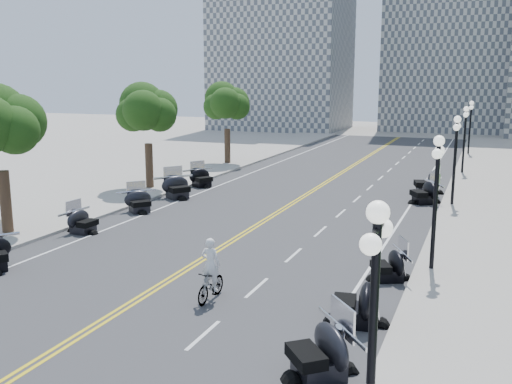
% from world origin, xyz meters
% --- Properties ---
extents(ground, '(160.00, 160.00, 0.00)m').
position_xyz_m(ground, '(0.00, 0.00, 0.00)').
color(ground, gray).
extents(road, '(16.00, 90.00, 0.01)m').
position_xyz_m(road, '(0.00, 10.00, 0.00)').
color(road, '#333335').
rests_on(road, ground).
extents(centerline_yellow_a, '(0.12, 90.00, 0.00)m').
position_xyz_m(centerline_yellow_a, '(-0.12, 10.00, 0.01)').
color(centerline_yellow_a, yellow).
rests_on(centerline_yellow_a, road).
extents(centerline_yellow_b, '(0.12, 90.00, 0.00)m').
position_xyz_m(centerline_yellow_b, '(0.12, 10.00, 0.01)').
color(centerline_yellow_b, yellow).
rests_on(centerline_yellow_b, road).
extents(edge_line_north, '(0.12, 90.00, 0.00)m').
position_xyz_m(edge_line_north, '(6.40, 10.00, 0.01)').
color(edge_line_north, white).
rests_on(edge_line_north, road).
extents(edge_line_south, '(0.12, 90.00, 0.00)m').
position_xyz_m(edge_line_south, '(-6.40, 10.00, 0.01)').
color(edge_line_south, white).
rests_on(edge_line_south, road).
extents(lane_dash_5, '(0.12, 2.00, 0.00)m').
position_xyz_m(lane_dash_5, '(3.20, -4.00, 0.01)').
color(lane_dash_5, white).
rests_on(lane_dash_5, road).
extents(lane_dash_6, '(0.12, 2.00, 0.00)m').
position_xyz_m(lane_dash_6, '(3.20, 0.00, 0.01)').
color(lane_dash_6, white).
rests_on(lane_dash_6, road).
extents(lane_dash_7, '(0.12, 2.00, 0.00)m').
position_xyz_m(lane_dash_7, '(3.20, 4.00, 0.01)').
color(lane_dash_7, white).
rests_on(lane_dash_7, road).
extents(lane_dash_8, '(0.12, 2.00, 0.00)m').
position_xyz_m(lane_dash_8, '(3.20, 8.00, 0.01)').
color(lane_dash_8, white).
rests_on(lane_dash_8, road).
extents(lane_dash_9, '(0.12, 2.00, 0.00)m').
position_xyz_m(lane_dash_9, '(3.20, 12.00, 0.01)').
color(lane_dash_9, white).
rests_on(lane_dash_9, road).
extents(lane_dash_10, '(0.12, 2.00, 0.00)m').
position_xyz_m(lane_dash_10, '(3.20, 16.00, 0.01)').
color(lane_dash_10, white).
rests_on(lane_dash_10, road).
extents(lane_dash_11, '(0.12, 2.00, 0.00)m').
position_xyz_m(lane_dash_11, '(3.20, 20.00, 0.01)').
color(lane_dash_11, white).
rests_on(lane_dash_11, road).
extents(lane_dash_12, '(0.12, 2.00, 0.00)m').
position_xyz_m(lane_dash_12, '(3.20, 24.00, 0.01)').
color(lane_dash_12, white).
rests_on(lane_dash_12, road).
extents(lane_dash_13, '(0.12, 2.00, 0.00)m').
position_xyz_m(lane_dash_13, '(3.20, 28.00, 0.01)').
color(lane_dash_13, white).
rests_on(lane_dash_13, road).
extents(lane_dash_14, '(0.12, 2.00, 0.00)m').
position_xyz_m(lane_dash_14, '(3.20, 32.00, 0.01)').
color(lane_dash_14, white).
rests_on(lane_dash_14, road).
extents(lane_dash_15, '(0.12, 2.00, 0.00)m').
position_xyz_m(lane_dash_15, '(3.20, 36.00, 0.01)').
color(lane_dash_15, white).
rests_on(lane_dash_15, road).
extents(lane_dash_16, '(0.12, 2.00, 0.00)m').
position_xyz_m(lane_dash_16, '(3.20, 40.00, 0.01)').
color(lane_dash_16, white).
rests_on(lane_dash_16, road).
extents(lane_dash_17, '(0.12, 2.00, 0.00)m').
position_xyz_m(lane_dash_17, '(3.20, 44.00, 0.01)').
color(lane_dash_17, white).
rests_on(lane_dash_17, road).
extents(lane_dash_18, '(0.12, 2.00, 0.00)m').
position_xyz_m(lane_dash_18, '(3.20, 48.00, 0.01)').
color(lane_dash_18, white).
rests_on(lane_dash_18, road).
extents(lane_dash_19, '(0.12, 2.00, 0.00)m').
position_xyz_m(lane_dash_19, '(3.20, 52.00, 0.01)').
color(lane_dash_19, white).
rests_on(lane_dash_19, road).
extents(sidewalk_north, '(5.00, 90.00, 0.15)m').
position_xyz_m(sidewalk_north, '(10.50, 10.00, 0.07)').
color(sidewalk_north, '#9E9991').
rests_on(sidewalk_north, ground).
extents(sidewalk_south, '(5.00, 90.00, 0.15)m').
position_xyz_m(sidewalk_south, '(-10.50, 10.00, 0.07)').
color(sidewalk_south, '#9E9991').
rests_on(sidewalk_south, ground).
extents(distant_block_a, '(18.00, 14.00, 26.00)m').
position_xyz_m(distant_block_a, '(-18.00, 62.00, 13.00)').
color(distant_block_a, gray).
rests_on(distant_block_a, ground).
extents(distant_block_b, '(16.00, 12.00, 30.00)m').
position_xyz_m(distant_block_b, '(4.00, 68.00, 15.00)').
color(distant_block_b, gray).
rests_on(distant_block_b, ground).
extents(street_lamp_1, '(0.50, 1.20, 4.90)m').
position_xyz_m(street_lamp_1, '(8.60, -8.00, 2.60)').
color(street_lamp_1, black).
rests_on(street_lamp_1, sidewalk_north).
extents(street_lamp_2, '(0.50, 1.20, 4.90)m').
position_xyz_m(street_lamp_2, '(8.60, 4.00, 2.60)').
color(street_lamp_2, black).
rests_on(street_lamp_2, sidewalk_north).
extents(street_lamp_3, '(0.50, 1.20, 4.90)m').
position_xyz_m(street_lamp_3, '(8.60, 16.00, 2.60)').
color(street_lamp_3, black).
rests_on(street_lamp_3, sidewalk_north).
extents(street_lamp_4, '(0.50, 1.20, 4.90)m').
position_xyz_m(street_lamp_4, '(8.60, 28.00, 2.60)').
color(street_lamp_4, black).
rests_on(street_lamp_4, sidewalk_north).
extents(street_lamp_5, '(0.50, 1.20, 4.90)m').
position_xyz_m(street_lamp_5, '(8.60, 40.00, 2.60)').
color(street_lamp_5, black).
rests_on(street_lamp_5, sidewalk_north).
extents(tree_2, '(4.80, 4.80, 9.20)m').
position_xyz_m(tree_2, '(-10.00, 2.00, 4.75)').
color(tree_2, '#235619').
rests_on(tree_2, sidewalk_south).
extents(tree_3, '(4.80, 4.80, 9.20)m').
position_xyz_m(tree_3, '(-10.00, 14.00, 4.75)').
color(tree_3, '#235619').
rests_on(tree_3, sidewalk_south).
extents(tree_4, '(4.80, 4.80, 9.20)m').
position_xyz_m(tree_4, '(-10.00, 26.00, 4.75)').
color(tree_4, '#235619').
rests_on(tree_4, sidewalk_south).
extents(motorcycle_n_4, '(2.97, 2.97, 1.47)m').
position_xyz_m(motorcycle_n_4, '(6.82, -4.97, 0.74)').
color(motorcycle_n_4, black).
rests_on(motorcycle_n_4, road).
extents(motorcycle_n_5, '(2.36, 2.36, 1.45)m').
position_xyz_m(motorcycle_n_5, '(6.97, -1.62, 0.72)').
color(motorcycle_n_5, black).
rests_on(motorcycle_n_5, road).
extents(motorcycle_n_6, '(2.37, 2.37, 1.23)m').
position_xyz_m(motorcycle_n_6, '(7.25, 2.51, 0.62)').
color(motorcycle_n_6, black).
rests_on(motorcycle_n_6, road).
extents(motorcycle_n_9, '(2.87, 2.87, 1.47)m').
position_xyz_m(motorcycle_n_9, '(7.05, 16.25, 0.73)').
color(motorcycle_n_9, black).
rests_on(motorcycle_n_9, road).
extents(motorcycle_n_10, '(2.73, 2.73, 1.55)m').
position_xyz_m(motorcycle_n_10, '(6.85, 19.33, 0.78)').
color(motorcycle_n_10, black).
rests_on(motorcycle_n_10, road).
extents(motorcycle_s_6, '(1.86, 1.86, 1.23)m').
position_xyz_m(motorcycle_s_6, '(-7.01, 3.58, 0.62)').
color(motorcycle_s_6, black).
rests_on(motorcycle_s_6, road).
extents(motorcycle_s_7, '(2.64, 2.64, 1.31)m').
position_xyz_m(motorcycle_s_7, '(-6.96, 8.19, 0.66)').
color(motorcycle_s_7, black).
rests_on(motorcycle_s_7, road).
extents(motorcycle_s_8, '(3.04, 3.04, 1.52)m').
position_xyz_m(motorcycle_s_8, '(-6.90, 12.16, 0.76)').
color(motorcycle_s_8, black).
rests_on(motorcycle_s_8, road).
extents(motorcycle_s_9, '(2.68, 2.68, 1.36)m').
position_xyz_m(motorcycle_s_9, '(-7.29, 16.09, 0.68)').
color(motorcycle_s_9, black).
rests_on(motorcycle_s_9, road).
extents(bicycle, '(0.53, 1.75, 1.04)m').
position_xyz_m(bicycle, '(2.24, -1.59, 0.52)').
color(bicycle, '#A51414').
rests_on(bicycle, road).
extents(cyclist_rider, '(0.64, 0.42, 1.75)m').
position_xyz_m(cyclist_rider, '(2.24, -1.59, 1.92)').
color(cyclist_rider, beige).
rests_on(cyclist_rider, bicycle).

